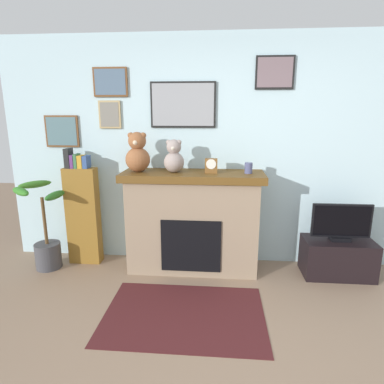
{
  "coord_description": "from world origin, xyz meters",
  "views": [
    {
      "loc": [
        -0.09,
        -1.77,
        1.74
      ],
      "look_at": [
        -0.38,
        1.69,
        0.9
      ],
      "focal_mm": 30.31,
      "sensor_mm": 36.0,
      "label": 1
    }
  ],
  "objects": [
    {
      "name": "potted_plant",
      "position": [
        -2.04,
        1.54,
        0.36
      ],
      "size": [
        0.53,
        0.61,
        1.0
      ],
      "color": "#3F3F44",
      "rests_on": "ground_plane"
    },
    {
      "name": "teddy_bear_brown",
      "position": [
        -0.57,
        1.67,
        1.28
      ],
      "size": [
        0.22,
        0.22,
        0.35
      ],
      "color": "#9F8F89",
      "rests_on": "fireplace"
    },
    {
      "name": "candle_jar",
      "position": [
        0.23,
        1.67,
        1.18
      ],
      "size": [
        0.08,
        0.08,
        0.12
      ],
      "primitive_type": "cylinder",
      "color": "#4C517A",
      "rests_on": "fireplace"
    },
    {
      "name": "fireplace",
      "position": [
        -0.37,
        1.69,
        0.57
      ],
      "size": [
        1.54,
        0.56,
        1.13
      ],
      "color": "gray",
      "rests_on": "ground_plane"
    },
    {
      "name": "mantel_clock",
      "position": [
        -0.17,
        1.67,
        1.2
      ],
      "size": [
        0.13,
        0.1,
        0.15
      ],
      "color": "brown",
      "rests_on": "fireplace"
    },
    {
      "name": "bookshelf",
      "position": [
        -1.67,
        1.74,
        0.62
      ],
      "size": [
        0.37,
        0.16,
        1.37
      ],
      "color": "brown",
      "rests_on": "ground_plane"
    },
    {
      "name": "tv_stand",
      "position": [
        1.23,
        1.64,
        0.21
      ],
      "size": [
        0.74,
        0.4,
        0.41
      ],
      "primitive_type": "cube",
      "color": "black",
      "rests_on": "ground_plane"
    },
    {
      "name": "back_wall",
      "position": [
        -0.01,
        2.0,
        1.31
      ],
      "size": [
        5.2,
        0.15,
        2.6
      ],
      "color": "silver",
      "rests_on": "ground_plane"
    },
    {
      "name": "teddy_bear_grey",
      "position": [
        -0.97,
        1.67,
        1.32
      ],
      "size": [
        0.27,
        0.27,
        0.43
      ],
      "color": "#935935",
      "rests_on": "fireplace"
    },
    {
      "name": "television",
      "position": [
        1.23,
        1.64,
        0.61
      ],
      "size": [
        0.62,
        0.14,
        0.41
      ],
      "color": "black",
      "rests_on": "tv_stand"
    },
    {
      "name": "area_rug",
      "position": [
        -0.37,
        0.76,
        0.0
      ],
      "size": [
        1.42,
        0.99,
        0.01
      ],
      "primitive_type": "cube",
      "color": "#4A1C1E",
      "rests_on": "ground_plane"
    }
  ]
}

